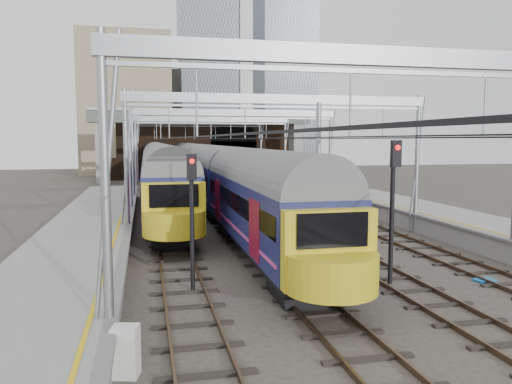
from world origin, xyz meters
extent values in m
plane|color=#38332D|center=(0.00, 0.00, 0.00)|extent=(160.00, 160.00, 0.00)
cube|color=gray|center=(-10.20, 2.50, 0.55)|extent=(4.20, 55.00, 1.10)
cube|color=slate|center=(-8.15, 2.50, 1.05)|extent=(0.35, 55.00, 0.12)
cube|color=gold|center=(-8.65, 2.50, 1.11)|extent=(0.12, 55.00, 0.01)
cube|color=#4C3828|center=(-6.72, 15.00, 0.09)|extent=(0.08, 80.00, 0.16)
cube|color=#4C3828|center=(-5.28, 15.00, 0.09)|extent=(0.08, 80.00, 0.16)
cube|color=black|center=(-6.00, 15.00, 0.01)|extent=(2.40, 80.00, 0.14)
cube|color=#4C3828|center=(-2.72, 15.00, 0.09)|extent=(0.08, 80.00, 0.16)
cube|color=#4C3828|center=(-1.28, 15.00, 0.09)|extent=(0.08, 80.00, 0.16)
cube|color=black|center=(-2.00, 15.00, 0.01)|extent=(2.40, 80.00, 0.14)
cube|color=#4C3828|center=(1.28, 15.00, 0.09)|extent=(0.08, 80.00, 0.16)
cube|color=#4C3828|center=(2.72, 15.00, 0.09)|extent=(0.08, 80.00, 0.16)
cube|color=black|center=(2.00, 15.00, 0.01)|extent=(2.40, 80.00, 0.14)
cube|color=#4C3828|center=(5.28, 15.00, 0.09)|extent=(0.08, 80.00, 0.16)
cube|color=#4C3828|center=(6.72, 15.00, 0.09)|extent=(0.08, 80.00, 0.16)
cube|color=black|center=(6.00, 15.00, 0.01)|extent=(2.40, 80.00, 0.14)
cylinder|color=gray|center=(-8.20, -6.00, 4.00)|extent=(0.24, 0.24, 8.00)
cube|color=gray|center=(0.00, -6.00, 7.60)|extent=(16.80, 0.28, 0.50)
cylinder|color=gray|center=(-8.20, 8.00, 4.00)|extent=(0.24, 0.24, 8.00)
cylinder|color=gray|center=(8.20, 8.00, 4.00)|extent=(0.24, 0.24, 8.00)
cube|color=gray|center=(0.00, 8.00, 7.60)|extent=(16.80, 0.28, 0.50)
cylinder|color=gray|center=(-8.20, 22.00, 4.00)|extent=(0.24, 0.24, 8.00)
cylinder|color=gray|center=(8.20, 22.00, 4.00)|extent=(0.24, 0.24, 8.00)
cube|color=gray|center=(0.00, 22.00, 7.60)|extent=(16.80, 0.28, 0.50)
cylinder|color=gray|center=(-8.20, 36.00, 4.00)|extent=(0.24, 0.24, 8.00)
cylinder|color=gray|center=(8.20, 36.00, 4.00)|extent=(0.24, 0.24, 8.00)
cube|color=gray|center=(0.00, 36.00, 7.60)|extent=(16.80, 0.28, 0.50)
cylinder|color=gray|center=(-8.20, 48.00, 4.00)|extent=(0.24, 0.24, 8.00)
cylinder|color=gray|center=(8.20, 48.00, 4.00)|extent=(0.24, 0.24, 8.00)
cube|color=gray|center=(0.00, 48.00, 7.60)|extent=(16.80, 0.28, 0.50)
cube|color=black|center=(-6.00, 15.00, 5.50)|extent=(0.03, 80.00, 0.03)
cube|color=black|center=(-2.00, 15.00, 5.50)|extent=(0.03, 80.00, 0.03)
cube|color=black|center=(2.00, 15.00, 5.50)|extent=(0.03, 80.00, 0.03)
cube|color=black|center=(6.00, 15.00, 5.50)|extent=(0.03, 80.00, 0.03)
cube|color=black|center=(2.00, 52.00, 4.50)|extent=(26.00, 2.00, 9.00)
cube|color=black|center=(5.00, 50.98, 2.60)|extent=(6.50, 0.10, 5.20)
cylinder|color=black|center=(5.00, 50.98, 5.20)|extent=(6.50, 0.10, 6.50)
cube|color=black|center=(-10.00, 51.00, 1.50)|extent=(6.00, 1.50, 3.00)
cube|color=gray|center=(-12.50, 46.00, 4.10)|extent=(1.20, 2.50, 8.20)
cube|color=gray|center=(12.50, 46.00, 4.10)|extent=(1.20, 2.50, 8.20)
cube|color=#586359|center=(0.00, 46.00, 8.20)|extent=(28.00, 3.00, 1.40)
cube|color=gray|center=(0.00, 46.00, 9.10)|extent=(28.00, 3.00, 0.30)
cube|color=tan|center=(-10.00, 66.00, 11.00)|extent=(14.00, 12.00, 22.00)
cube|color=#4C5660|center=(4.00, 72.00, 16.00)|extent=(10.00, 10.00, 32.00)
cube|color=gray|center=(-2.00, 80.00, 9.00)|extent=(18.00, 14.00, 18.00)
cube|color=black|center=(-2.00, 29.19, 0.35)|extent=(2.28, 67.54, 0.70)
cube|color=#16194F|center=(-2.00, 29.19, 2.30)|extent=(2.90, 67.54, 2.59)
cylinder|color=slate|center=(-2.00, 29.19, 3.59)|extent=(2.84, 67.04, 2.84)
cube|color=black|center=(-2.00, 29.19, 2.71)|extent=(2.92, 66.34, 0.78)
cube|color=#CB3F8B|center=(-2.00, 29.19, 1.57)|extent=(2.92, 66.54, 0.12)
cube|color=gold|center=(-2.00, -4.73, 2.20)|extent=(2.84, 0.60, 2.39)
cube|color=black|center=(-2.00, -4.90, 2.81)|extent=(2.18, 0.08, 1.04)
cube|color=black|center=(-6.00, 30.97, 0.35)|extent=(2.35, 52.00, 0.70)
cube|color=#16194F|center=(-6.00, 30.97, 2.33)|extent=(2.99, 52.00, 2.67)
cylinder|color=slate|center=(-6.00, 30.97, 3.67)|extent=(2.93, 51.50, 2.93)
cube|color=black|center=(-6.00, 30.97, 2.76)|extent=(3.01, 50.80, 0.80)
cube|color=#CB3F8B|center=(-6.00, 30.97, 1.59)|extent=(3.01, 51.00, 0.13)
cube|color=gold|center=(-6.00, 4.81, 2.23)|extent=(2.93, 0.60, 2.47)
cube|color=black|center=(-6.00, 4.64, 2.87)|extent=(2.24, 0.08, 1.07)
cylinder|color=black|center=(-5.68, -0.76, 2.39)|extent=(0.16, 0.16, 4.78)
cube|color=black|center=(-5.68, -0.94, 4.49)|extent=(0.37, 0.22, 0.90)
sphere|color=red|center=(-5.68, -1.06, 4.69)|extent=(0.18, 0.18, 0.18)
cylinder|color=black|center=(1.71, -1.41, 2.62)|extent=(0.17, 0.17, 5.25)
cube|color=black|center=(1.71, -1.59, 4.92)|extent=(0.40, 0.22, 0.98)
sphere|color=red|center=(1.71, -1.71, 5.14)|extent=(0.20, 0.20, 0.20)
cube|color=silver|center=(-7.80, -6.94, 0.59)|extent=(0.69, 0.62, 1.19)
cube|color=#1870B6|center=(1.32, 4.14, 0.05)|extent=(0.91, 0.77, 0.09)
cube|color=#1870B6|center=(1.92, 12.19, 0.05)|extent=(0.93, 0.77, 0.09)
cube|color=#1870B6|center=(5.38, -1.95, 0.04)|extent=(0.82, 0.63, 0.09)
camera|label=1|loc=(-7.26, -18.30, 5.43)|focal=35.00mm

